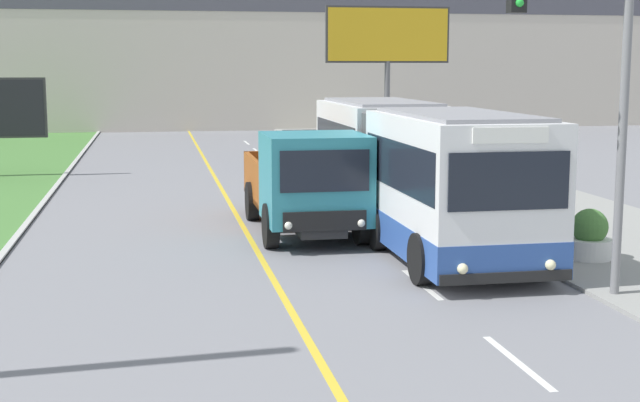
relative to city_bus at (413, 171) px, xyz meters
name	(u,v)px	position (x,y,z in m)	size (l,w,h in m)	color
city_bus	(413,171)	(0.00, 0.00, 0.00)	(2.73, 12.07, 3.21)	white
dump_truck	(309,185)	(-2.53, 0.30, -0.33)	(2.45, 6.71, 2.59)	black
car_distant	(305,150)	(-0.03, 15.53, -0.94)	(1.80, 4.30, 1.45)	#2D4784
traffic_light_mast	(592,78)	(1.31, -6.34, 2.33)	(2.28, 0.32, 6.24)	slate
billboard_large	(388,41)	(3.76, 16.61, 3.56)	(5.40, 0.24, 6.65)	#59595B
planter_round_near	(589,237)	(2.88, -3.50, -1.08)	(0.96, 0.96, 1.08)	silver
planter_round_second	(503,202)	(2.91, 1.35, -1.07)	(1.00, 1.00, 1.11)	silver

